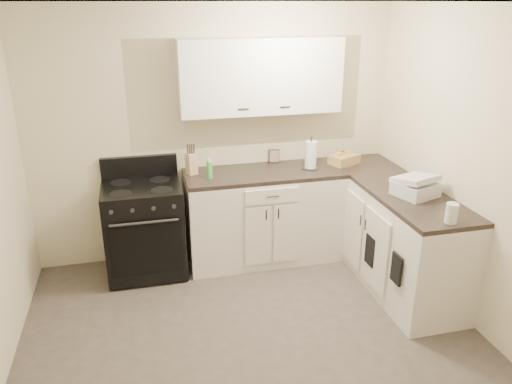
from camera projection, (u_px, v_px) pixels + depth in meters
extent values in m
plane|color=#473F38|center=(259.00, 355.00, 3.77)|extent=(3.60, 3.60, 0.00)
plane|color=white|center=(260.00, 2.00, 2.87)|extent=(3.60, 3.60, 0.00)
plane|color=beige|center=(215.00, 136.00, 4.95)|extent=(3.60, 0.00, 3.60)
plane|color=beige|center=(493.00, 181.00, 3.72)|extent=(0.00, 3.60, 3.60)
cube|color=silver|center=(264.00, 217.00, 5.06)|extent=(1.55, 0.60, 0.90)
cube|color=silver|center=(391.00, 233.00, 4.71)|extent=(0.60, 1.90, 0.90)
cube|color=black|center=(264.00, 173.00, 4.89)|extent=(1.55, 0.60, 0.04)
cube|color=black|center=(396.00, 187.00, 4.54)|extent=(0.60, 1.90, 0.04)
cube|color=white|center=(260.00, 76.00, 4.70)|extent=(1.55, 0.30, 0.70)
cube|color=black|center=(145.00, 229.00, 4.77)|extent=(0.73, 0.62, 0.88)
cube|color=tan|center=(191.00, 164.00, 4.78)|extent=(0.12, 0.12, 0.21)
cylinder|color=white|center=(311.00, 155.00, 4.93)|extent=(0.12, 0.12, 0.28)
cylinder|color=green|center=(209.00, 170.00, 4.68)|extent=(0.06, 0.06, 0.16)
cube|color=black|center=(274.00, 156.00, 5.14)|extent=(0.11, 0.06, 0.14)
cube|color=tan|center=(344.00, 159.00, 5.10)|extent=(0.34, 0.28, 0.10)
cube|color=silver|center=(415.00, 189.00, 4.27)|extent=(0.40, 0.38, 0.12)
cylinder|color=silver|center=(452.00, 213.00, 3.74)|extent=(0.11, 0.11, 0.15)
cube|color=black|center=(396.00, 269.00, 4.00)|extent=(0.02, 0.15, 0.25)
cube|color=black|center=(370.00, 251.00, 4.45)|extent=(0.02, 0.16, 0.28)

